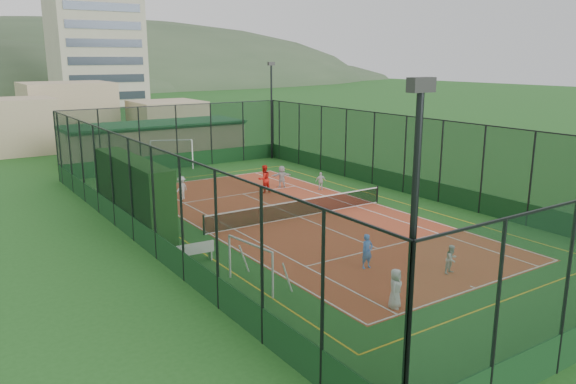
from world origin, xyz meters
name	(u,v)px	position (x,y,z in m)	size (l,w,h in m)	color
ground	(299,217)	(0.00, 0.00, 0.00)	(300.00, 300.00, 0.00)	#20531C
court_slab	(299,217)	(0.00, 0.00, 0.01)	(11.17, 23.97, 0.01)	#A53724
tennis_net	(299,208)	(0.00, 0.00, 0.53)	(11.67, 0.12, 1.06)	black
perimeter_fence	(299,173)	(0.00, 0.00, 2.50)	(18.12, 34.12, 5.00)	black
floodlight_sw	(411,272)	(-8.60, -16.60, 4.12)	(0.60, 0.26, 8.25)	black
floodlight_ne	(272,111)	(8.60, 16.60, 4.12)	(0.60, 0.26, 8.25)	black
clubhouse	(155,141)	(0.00, 22.00, 1.57)	(15.20, 7.20, 3.15)	tan
apartment_tower	(94,21)	(12.00, 82.00, 15.00)	(15.00, 12.00, 30.00)	beige
hedge_left	(133,194)	(-8.30, 2.86, 1.85)	(1.27, 8.44, 3.69)	black
white_bench	(194,252)	(-7.80, -3.28, 0.47)	(1.68, 0.46, 0.95)	white
futsal_goal_near	(250,266)	(-7.14, -7.01, 0.89)	(0.80, 2.75, 1.78)	white
futsal_goal_far	(172,154)	(-0.22, 17.65, 1.09)	(3.37, 0.98, 2.17)	white
child_near_left	(395,289)	(-3.81, -11.41, 0.73)	(0.71, 0.46, 1.45)	white
child_near_mid	(367,251)	(-2.06, -7.95, 0.75)	(0.54, 0.35, 1.47)	#4D7EDC
child_near_right	(452,259)	(0.42, -10.31, 0.61)	(0.59, 0.46, 1.21)	silver
child_far_left	(182,188)	(-3.84, 7.27, 0.74)	(0.95, 0.55, 1.47)	white
child_far_right	(321,181)	(4.89, 4.53, 0.61)	(0.71, 0.29, 1.21)	silver
child_far_back	(282,176)	(3.16, 6.64, 0.75)	(1.38, 0.44, 1.49)	silver
coach	(264,179)	(1.35, 5.96, 0.93)	(0.89, 0.69, 1.83)	red
tennis_balls	(260,216)	(-1.79, 1.19, 0.04)	(4.20, 1.40, 0.07)	#CCE033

